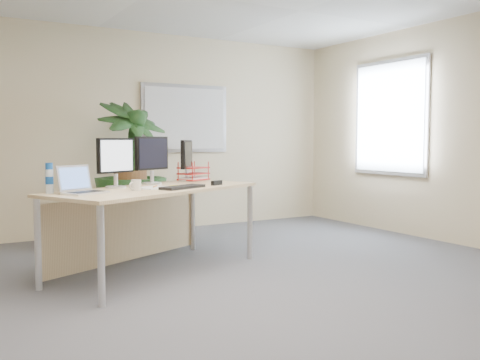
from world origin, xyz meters
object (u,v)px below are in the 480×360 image
laptop (81,186)px  desk (147,205)px  monitor_right (152,157)px  floor_plant (131,181)px  monitor_left (116,159)px

laptop → desk: bearing=23.2°
desk → monitor_right: monitor_right is taller
floor_plant → desk: bearing=-103.2°
laptop → monitor_left: bearing=40.4°
desk → monitor_right: bearing=59.9°
desk → monitor_left: 0.52m
desk → floor_plant: 1.59m
monitor_right → laptop: monitor_right is taller
desk → monitor_right: size_ratio=4.73×
floor_plant → monitor_right: (-0.20, -1.27, 0.33)m
monitor_right → laptop: 1.04m
desk → laptop: 0.78m
desk → monitor_right: 0.55m
monitor_left → laptop: bearing=-139.6°
desk → laptop: laptop is taller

